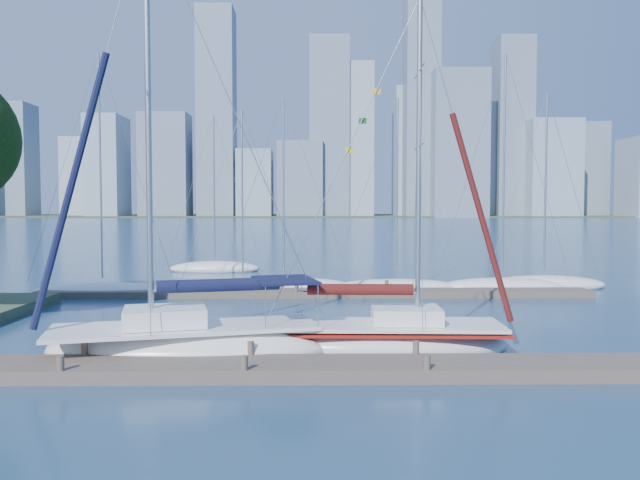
{
  "coord_description": "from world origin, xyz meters",
  "views": [
    {
      "loc": [
        1.87,
        -17.73,
        4.84
      ],
      "look_at": [
        2.13,
        4.0,
        3.7
      ],
      "focal_mm": 35.0,
      "sensor_mm": 36.0,
      "label": 1
    }
  ],
  "objects": [
    {
      "name": "ground",
      "position": [
        0.0,
        0.0,
        0.0
      ],
      "size": [
        700.0,
        700.0,
        0.0
      ],
      "primitive_type": "plane",
      "color": "navy",
      "rests_on": "ground"
    },
    {
      "name": "near_dock",
      "position": [
        0.0,
        0.0,
        0.2
      ],
      "size": [
        26.0,
        2.0,
        0.4
      ],
      "primitive_type": "cube",
      "color": "#4C4137",
      "rests_on": "ground"
    },
    {
      "name": "far_dock",
      "position": [
        2.0,
        16.0,
        0.18
      ],
      "size": [
        30.0,
        1.8,
        0.36
      ],
      "primitive_type": "cube",
      "color": "#4C4137",
      "rests_on": "ground"
    },
    {
      "name": "far_shore",
      "position": [
        0.0,
        320.0,
        0.0
      ],
      "size": [
        800.0,
        100.0,
        1.5
      ],
      "primitive_type": "cube",
      "color": "#38472D",
      "rests_on": "ground"
    },
    {
      "name": "sailboat_navy",
      "position": [
        -2.22,
        2.13,
        1.11
      ],
      "size": [
        9.48,
        5.01,
        14.75
      ],
      "rotation": [
        0.0,
        0.0,
        0.24
      ],
      "color": "white",
      "rests_on": "ground"
    },
    {
      "name": "sailboat_maroon",
      "position": [
        4.46,
        2.99,
        0.96
      ],
      "size": [
        8.22,
        2.95,
        12.26
      ],
      "rotation": [
        0.0,
        0.0,
        -0.04
      ],
      "color": "white",
      "rests_on": "ground"
    },
    {
      "name": "bg_boat_0",
      "position": [
        -9.78,
        16.73,
        0.25
      ],
      "size": [
        7.83,
        4.69,
        13.56
      ],
      "rotation": [
        0.0,
        0.0,
        0.37
      ],
      "color": "white",
      "rests_on": "ground"
    },
    {
      "name": "bg_boat_1",
      "position": [
        -2.17,
        18.16,
        0.22
      ],
      "size": [
        7.05,
        2.64,
        10.71
      ],
      "rotation": [
        0.0,
        0.0,
        0.11
      ],
      "color": "white",
      "rests_on": "ground"
    },
    {
      "name": "bg_boat_2",
      "position": [
        0.18,
        18.7,
        0.24
      ],
      "size": [
        8.39,
        5.06,
        11.54
      ],
      "rotation": [
        0.0,
        0.0,
        -0.39
      ],
      "color": "white",
      "rests_on": "ground"
    },
    {
      "name": "bg_boat_3",
      "position": [
        6.75,
        18.24,
        0.23
      ],
      "size": [
        7.98,
        4.64,
        11.41
      ],
      "rotation": [
        0.0,
        0.0,
        -0.36
      ],
      "color": "white",
      "rests_on": "ground"
    },
    {
      "name": "bg_boat_4",
      "position": [
        12.94,
        18.3,
        0.27
      ],
      "size": [
        7.66,
        3.45,
        14.04
      ],
      "rotation": [
        0.0,
        0.0,
        -0.18
      ],
      "color": "white",
      "rests_on": "ground"
    },
    {
      "name": "bg_boat_5",
      "position": [
        15.68,
        19.11,
        0.26
      ],
      "size": [
        7.78,
        4.12,
        11.95
      ],
      "rotation": [
        0.0,
        0.0,
        0.26
      ],
      "color": "white",
      "rests_on": "ground"
    },
    {
      "name": "bg_boat_6",
      "position": [
        -5.54,
        29.36,
        0.27
      ],
      "size": [
        7.14,
        3.71,
        12.17
      ],
      "rotation": [
        0.0,
        0.0,
        0.22
      ],
      "color": "white",
      "rests_on": "ground"
    },
    {
      "name": "skyline",
      "position": [
        24.64,
        290.16,
        34.75
      ],
      "size": [
        504.45,
        51.31,
        112.46
      ],
      "color": "#8198A7",
      "rests_on": "ground"
    }
  ]
}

